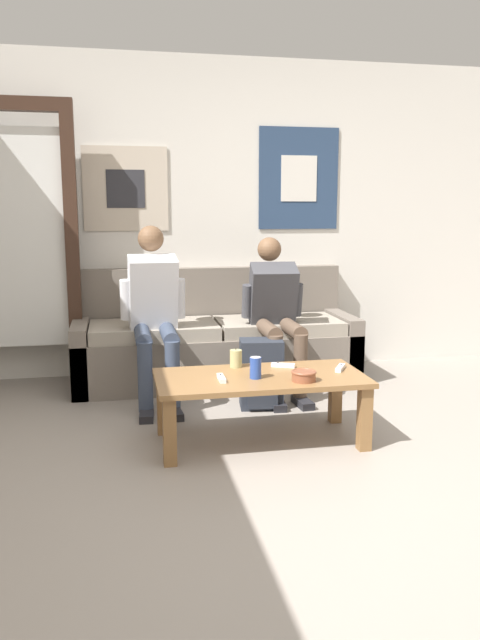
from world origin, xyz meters
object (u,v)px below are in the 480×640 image
Objects in this scene: drink_can_blue at (256,368)px; game_controller_near_right at (221,378)px; coffee_table at (260,386)px; game_controller_near_left at (340,368)px; pillar_candle at (236,359)px; couch at (215,344)px; person_seated_adult at (154,308)px; ceramic_bowl at (304,375)px; backpack at (261,375)px; game_controller_far_center at (283,365)px; person_seated_teen at (276,309)px.

game_controller_near_right is at bearing -179.28° from drink_can_blue.
drink_can_blue is at bearing -127.52° from coffee_table.
coffee_table is 0.26m from game_controller_near_right.
pillar_candle is at bearing 162.67° from game_controller_near_left.
couch is 18.51× the size of pillar_candle.
pillar_candle is (-0.10, 0.22, 0.12)m from coffee_table.
person_seated_adult reaches higher than pillar_candle.
game_controller_near_left is (0.50, 0.03, 0.08)m from coffee_table.
game_controller_near_right is (-0.74, -0.09, 0.00)m from game_controller_near_left.
couch is 1.46m from game_controller_near_right.
ceramic_bowl is 0.46m from game_controller_near_right.
game_controller_near_right is (-0.45, 0.10, -0.02)m from ceramic_bowl.
couch is 0.74m from person_seated_adult.
drink_can_blue reaches higher than game_controller_near_left.
game_controller_far_center is (0.03, -0.47, 0.19)m from backpack.
pillar_candle is (-0.45, -0.79, -0.17)m from person_seated_teen.
backpack is at bearing 60.12° from game_controller_near_right.
game_controller_near_right is (-0.39, -0.68, 0.19)m from backpack.
backpack is at bearing 120.06° from game_controller_near_left.
drink_can_blue is 0.55m from game_controller_near_left.
couch is at bearing 38.48° from person_seated_adult.
person_seated_adult reaches higher than game_controller_near_left.
person_seated_teen reaches higher than game_controller_near_left.
person_seated_adult is at bearing 115.87° from drink_can_blue.
person_seated_teen is at bearing 83.11° from ceramic_bowl.
drink_can_blue is 0.86× the size of game_controller_near_right.
drink_can_blue reaches higher than game_controller_near_right.
person_seated_adult is (-0.50, -0.40, 0.37)m from couch.
person_seated_adult is at bearing 152.84° from backpack.
game_controller_near_right is at bearing -73.61° from person_seated_adult.
person_seated_adult is 1.39m from ceramic_bowl.
pillar_candle is at bearing 102.64° from drink_can_blue.
person_seated_teen is (0.40, -0.38, 0.33)m from couch.
couch is at bearing 111.96° from game_controller_near_left.
backpack is 4.00× the size of pillar_candle.
backpack is 0.75m from drink_can_blue.
drink_can_blue is at bearing 0.72° from game_controller_near_right.
backpack is at bearing 93.09° from game_controller_far_center.
pillar_candle is at bearing 168.30° from game_controller_far_center.
ceramic_bowl reaches higher than coffee_table.
person_seated_teen is 1.19m from ceramic_bowl.
pillar_candle is at bearing 63.61° from game_controller_near_right.
coffee_table is 10.22× the size of pillar_candle.
couch is 1.18m from pillar_candle.
drink_can_blue is (0.06, -0.27, 0.01)m from pillar_candle.
ceramic_bowl is (0.26, -1.54, 0.14)m from couch.
coffee_table is at bearing -65.08° from pillar_candle.
game_controller_near_right is at bearing -116.39° from pillar_candle.
couch is 1.25m from game_controller_far_center.
person_seated_adult is at bearing -141.52° from couch.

